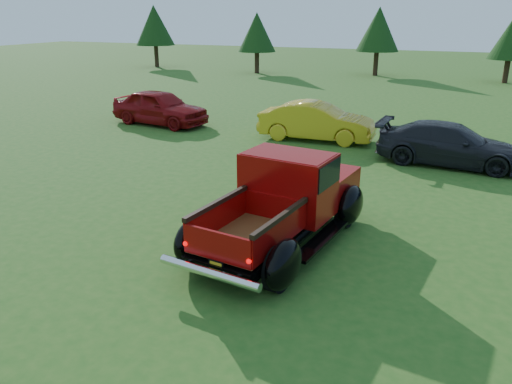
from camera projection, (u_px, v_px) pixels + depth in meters
ground at (262, 246)px, 10.34m from camera, size 120.00×120.00×0.00m
tree_far_west at (154, 25)px, 43.12m from camera, size 3.33×3.33×5.20m
tree_west at (257, 32)px, 38.80m from camera, size 2.94×2.94×4.60m
tree_mid_left at (378, 29)px, 37.22m from camera, size 3.20×3.20×5.00m
tree_mid_right at (512, 38)px, 33.27m from camera, size 2.82×2.82×4.40m
pickup_truck at (288, 198)px, 10.47m from camera, size 2.96×5.27×1.87m
show_car_red at (160, 107)px, 21.38m from camera, size 4.56×2.37×1.48m
show_car_yellow at (317, 122)px, 18.74m from camera, size 4.34×1.63×1.42m
show_car_grey at (450, 144)px, 15.71m from camera, size 4.65×2.17×1.31m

